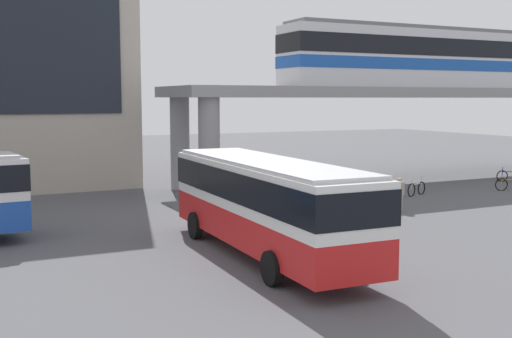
# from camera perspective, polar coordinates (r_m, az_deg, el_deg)

# --- Properties ---
(ground_plane) EXTENTS (120.00, 120.00, 0.00)m
(ground_plane) POSITION_cam_1_polar(r_m,az_deg,el_deg) (30.29, -5.35, -3.61)
(ground_plane) COLOR #515156
(elevated_platform) EXTENTS (32.69, 6.11, 5.88)m
(elevated_platform) POSITION_cam_1_polar(r_m,az_deg,el_deg) (42.30, 14.07, 5.94)
(elevated_platform) COLOR gray
(elevated_platform) RESTS_ON ground_plane
(train) EXTENTS (18.56, 2.96, 3.84)m
(train) POSITION_cam_1_polar(r_m,az_deg,el_deg) (42.32, 14.06, 9.72)
(train) COLOR silver
(train) RESTS_ON elevated_platform
(bus_main) EXTENTS (3.00, 11.11, 3.22)m
(bus_main) POSITION_cam_1_polar(r_m,az_deg,el_deg) (20.91, 0.87, -2.55)
(bus_main) COLOR red
(bus_main) RESTS_ON ground_plane
(bicycle_silver) EXTENTS (1.71, 0.66, 1.04)m
(bicycle_silver) POSITION_cam_1_polar(r_m,az_deg,el_deg) (35.44, 14.20, -1.74)
(bicycle_silver) COLOR black
(bicycle_silver) RESTS_ON ground_plane
(bicycle_orange) EXTENTS (1.67, 0.76, 1.04)m
(bicycle_orange) POSITION_cam_1_polar(r_m,az_deg,el_deg) (38.97, 21.85, -1.28)
(bicycle_orange) COLOR black
(bicycle_orange) RESTS_ON ground_plane
(bicycle_red) EXTENTS (1.66, 0.77, 1.04)m
(bicycle_red) POSITION_cam_1_polar(r_m,az_deg,el_deg) (35.36, 9.14, -1.64)
(bicycle_red) COLOR black
(bicycle_red) RESTS_ON ground_plane
(bicycle_brown) EXTENTS (1.76, 0.43, 1.04)m
(bicycle_brown) POSITION_cam_1_polar(r_m,az_deg,el_deg) (33.88, 4.77, -1.93)
(bicycle_brown) COLOR black
(bicycle_brown) RESTS_ON ground_plane
(bicycle_blue) EXTENTS (1.67, 0.75, 1.04)m
(bicycle_blue) POSITION_cam_1_polar(r_m,az_deg,el_deg) (43.25, 21.83, -0.57)
(bicycle_blue) COLOR black
(bicycle_blue) RESTS_ON ground_plane
(pedestrian_at_kerb) EXTENTS (0.41, 0.32, 1.57)m
(pedestrian_at_kerb) POSITION_cam_1_polar(r_m,az_deg,el_deg) (30.30, 12.72, -2.34)
(pedestrian_at_kerb) COLOR gray
(pedestrian_at_kerb) RESTS_ON ground_plane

